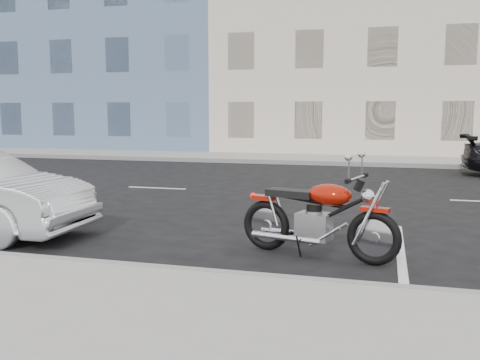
% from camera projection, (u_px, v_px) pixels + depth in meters
% --- Properties ---
extents(ground, '(120.00, 120.00, 0.00)m').
position_uv_depth(ground, '(395.00, 198.00, 12.42)').
color(ground, black).
rests_on(ground, ground).
extents(sidewalk_far, '(80.00, 3.40, 0.15)m').
position_uv_depth(sidewalk_far, '(266.00, 158.00, 22.04)').
color(sidewalk_far, gray).
rests_on(sidewalk_far, ground).
extents(curb_near, '(80.00, 0.12, 0.16)m').
position_uv_depth(curb_near, '(8.00, 259.00, 7.01)').
color(curb_near, gray).
rests_on(curb_near, ground).
extents(curb_far, '(80.00, 0.12, 0.16)m').
position_uv_depth(curb_far, '(256.00, 162.00, 20.41)').
color(curb_far, gray).
rests_on(curb_far, ground).
extents(bldg_blue, '(12.00, 12.00, 13.00)m').
position_uv_depth(bldg_blue, '(143.00, 32.00, 30.82)').
color(bldg_blue, slate).
rests_on(bldg_blue, ground).
extents(bldg_cream, '(12.00, 12.00, 11.50)m').
position_uv_depth(bldg_cream, '(354.00, 38.00, 27.79)').
color(bldg_cream, beige).
rests_on(bldg_cream, ground).
extents(motorcycle, '(2.26, 0.94, 1.16)m').
position_uv_depth(motorcycle, '(377.00, 226.00, 6.93)').
color(motorcycle, black).
rests_on(motorcycle, ground).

